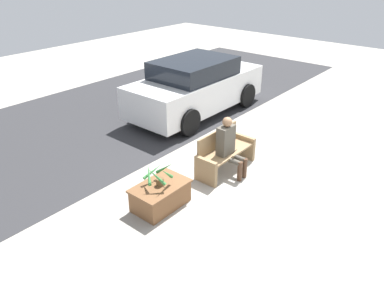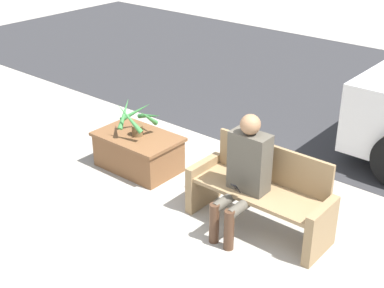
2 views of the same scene
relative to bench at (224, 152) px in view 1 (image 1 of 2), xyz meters
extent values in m
plane|color=#9E998E|center=(-0.08, -0.98, -0.40)|extent=(30.00, 30.00, 0.00)
cube|color=#2D2D30|center=(-0.08, 4.41, -0.40)|extent=(20.00, 6.00, 0.01)
cube|color=#8C704C|center=(-0.72, -0.06, -0.13)|extent=(0.09, 0.54, 0.55)
cube|color=#8C704C|center=(0.72, -0.06, -0.13)|extent=(0.09, 0.54, 0.55)
cube|color=#8C704C|center=(0.00, -0.06, 0.03)|extent=(1.36, 0.50, 0.04)
cube|color=#8C704C|center=(0.00, 0.19, 0.26)|extent=(1.36, 0.04, 0.42)
cube|color=#4C473D|center=(-0.11, -0.10, 0.37)|extent=(0.41, 0.22, 0.63)
sphere|color=#8C6647|center=(-0.11, -0.12, 0.79)|extent=(0.21, 0.21, 0.21)
cylinder|color=#4C473D|center=(-0.20, -0.32, 0.00)|extent=(0.11, 0.45, 0.11)
cylinder|color=#4C473D|center=(-0.01, -0.32, 0.00)|extent=(0.11, 0.45, 0.11)
cylinder|color=#472D1E|center=(-0.20, -0.55, -0.18)|extent=(0.10, 0.10, 0.44)
cylinder|color=#472D1E|center=(-0.01, -0.55, -0.18)|extent=(0.10, 0.10, 0.44)
cube|color=black|center=(-0.11, -0.33, 0.16)|extent=(0.07, 0.09, 0.12)
cube|color=brown|center=(-1.90, 0.09, -0.17)|extent=(1.02, 0.63, 0.46)
cube|color=brown|center=(-1.90, 0.09, 0.04)|extent=(1.07, 0.68, 0.04)
cylinder|color=brown|center=(-1.90, 0.09, 0.13)|extent=(0.14, 0.14, 0.14)
cone|color=#387F3D|center=(-1.73, 0.12, 0.33)|extent=(0.14, 0.38, 0.32)
cone|color=#387F3D|center=(-1.88, 0.29, 0.26)|extent=(0.44, 0.11, 0.19)
cone|color=#387F3D|center=(-2.04, 0.21, 0.30)|extent=(0.32, 0.35, 0.26)
cone|color=#387F3D|center=(-2.05, 0.02, 0.34)|extent=(0.21, 0.36, 0.33)
cone|color=#387F3D|center=(-1.86, -0.06, 0.35)|extent=(0.36, 0.14, 0.34)
cube|color=silver|center=(2.22, 2.62, 0.28)|extent=(4.43, 1.80, 0.90)
cube|color=black|center=(2.11, 2.62, 0.98)|extent=(2.30, 1.66, 0.50)
cylinder|color=black|center=(3.60, 1.72, -0.04)|extent=(0.72, 0.18, 0.72)
cylinder|color=black|center=(3.60, 3.52, -0.04)|extent=(0.72, 0.18, 0.72)
cylinder|color=black|center=(0.85, 1.72, -0.04)|extent=(0.72, 0.18, 0.72)
cylinder|color=black|center=(0.85, 3.52, -0.04)|extent=(0.72, 0.18, 0.72)
camera|label=1|loc=(-5.96, -4.08, 3.82)|focal=35.00mm
camera|label=2|loc=(2.49, -4.14, 2.89)|focal=50.00mm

